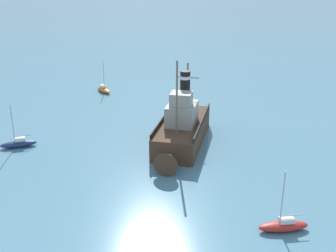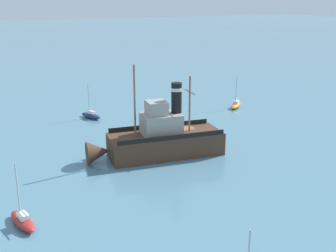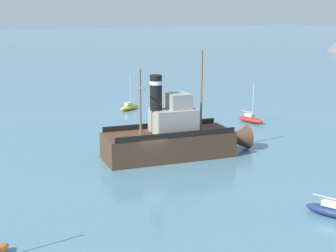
% 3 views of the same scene
% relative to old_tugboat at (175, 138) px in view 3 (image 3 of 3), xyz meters
% --- Properties ---
extents(ground_plane, '(600.00, 600.00, 0.00)m').
position_rel_old_tugboat_xyz_m(ground_plane, '(1.13, -3.15, -1.83)').
color(ground_plane, teal).
extents(old_tugboat, '(6.30, 14.76, 9.90)m').
position_rel_old_tugboat_xyz_m(old_tugboat, '(0.00, 0.00, 0.00)').
color(old_tugboat, '#4C3323').
rests_on(old_tugboat, ground).
extents(sailboat_yellow, '(2.74, 3.88, 4.90)m').
position_rel_old_tugboat_xyz_m(sailboat_yellow, '(-22.75, 6.45, -1.40)').
color(sailboat_yellow, gold).
rests_on(sailboat_yellow, ground).
extents(sailboat_navy, '(3.94, 2.38, 4.90)m').
position_rel_old_tugboat_xyz_m(sailboat_navy, '(17.58, 1.80, -1.40)').
color(sailboat_navy, navy).
rests_on(sailboat_navy, ground).
extents(sailboat_red, '(3.93, 1.75, 4.90)m').
position_rel_old_tugboat_xyz_m(sailboat_red, '(-8.02, 15.67, -1.40)').
color(sailboat_red, '#B22823').
rests_on(sailboat_red, ground).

